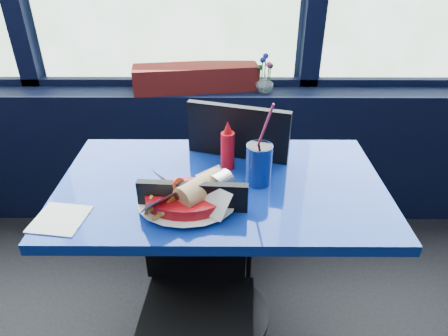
% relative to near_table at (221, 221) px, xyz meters
% --- Properties ---
extents(window_sill, '(5.00, 0.26, 0.80)m').
position_rel_near_table_xyz_m(window_sill, '(-0.30, 0.87, -0.17)').
color(window_sill, black).
rests_on(window_sill, ground).
extents(near_table, '(1.20, 0.70, 0.75)m').
position_rel_near_table_xyz_m(near_table, '(0.00, 0.00, 0.00)').
color(near_table, black).
rests_on(near_table, ground).
extents(chair_near_front, '(0.41, 0.41, 0.85)m').
position_rel_near_table_xyz_m(chair_near_front, '(-0.09, -0.27, -0.08)').
color(chair_near_front, black).
rests_on(chair_near_front, ground).
extents(chair_near_back, '(0.55, 0.55, 0.97)m').
position_rel_near_table_xyz_m(chair_near_back, '(0.03, 0.32, -0.01)').
color(chair_near_back, black).
rests_on(chair_near_back, ground).
extents(planter_box, '(0.69, 0.26, 0.13)m').
position_rel_near_table_xyz_m(planter_box, '(-0.15, 0.87, 0.30)').
color(planter_box, maroon).
rests_on(planter_box, window_sill).
extents(flower_vase, '(0.13, 0.13, 0.21)m').
position_rel_near_table_xyz_m(flower_vase, '(0.22, 0.82, 0.29)').
color(flower_vase, silver).
rests_on(flower_vase, window_sill).
extents(food_basket, '(0.36, 0.36, 0.11)m').
position_rel_near_table_xyz_m(food_basket, '(-0.11, -0.15, 0.22)').
color(food_basket, red).
rests_on(food_basket, near_table).
extents(ketchup_bottle, '(0.05, 0.05, 0.20)m').
position_rel_near_table_xyz_m(ketchup_bottle, '(0.02, 0.11, 0.27)').
color(ketchup_bottle, red).
rests_on(ketchup_bottle, near_table).
extents(soda_cup, '(0.10, 0.10, 0.32)m').
position_rel_near_table_xyz_m(soda_cup, '(0.14, 0.00, 0.26)').
color(soda_cup, navy).
rests_on(soda_cup, near_table).
extents(napkin, '(0.18, 0.18, 0.00)m').
position_rel_near_table_xyz_m(napkin, '(-0.52, -0.22, 0.18)').
color(napkin, white).
rests_on(napkin, near_table).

